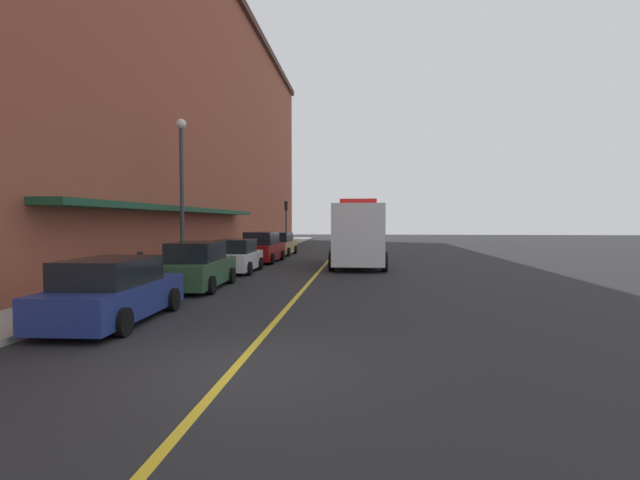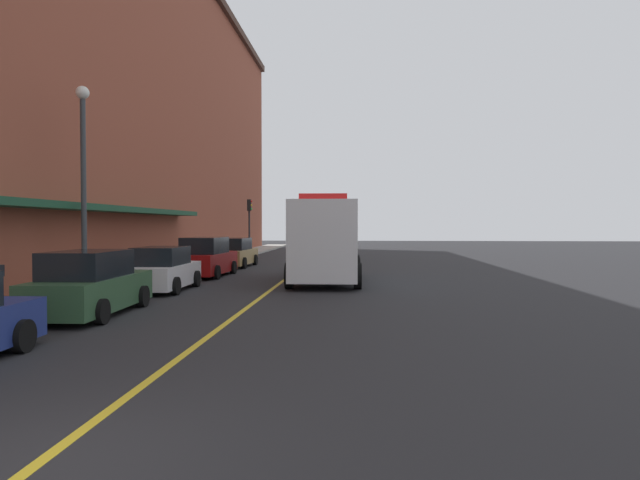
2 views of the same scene
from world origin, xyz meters
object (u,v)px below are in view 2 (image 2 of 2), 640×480
parked_car_1 (91,285)px  parking_meter_1 (205,249)px  parked_car_2 (163,270)px  box_truck (327,242)px  parked_car_4 (235,253)px  traffic_light_near (249,216)px  street_lamp_left (83,167)px  parked_car_3 (206,258)px  parking_meter_0 (0,282)px

parked_car_1 → parking_meter_1: 16.37m
parked_car_2 → box_truck: (5.87, 3.82, 0.96)m
parked_car_4 → box_truck: 10.00m
parking_meter_1 → traffic_light_near: 12.75m
street_lamp_left → parked_car_3: bearing=75.5°
box_truck → street_lamp_left: 10.13m
parked_car_4 → street_lamp_left: size_ratio=0.68×
box_truck → parked_car_1: bearing=-32.4°
parking_meter_0 → traffic_light_near: 30.68m
parking_meter_1 → traffic_light_near: size_ratio=0.31×
traffic_light_near → parked_car_3: bearing=-85.6°
box_truck → parked_car_3: bearing=-109.3°
parked_car_1 → parking_meter_1: (-1.41, 16.31, 0.24)m
parked_car_1 → parked_car_2: bearing=-2.0°
parked_car_1 → parked_car_3: (0.01, 11.41, 0.05)m
parked_car_2 → parked_car_3: (0.03, 5.79, 0.10)m
parking_meter_0 → parking_meter_1: same height
street_lamp_left → box_truck: bearing=36.5°
parking_meter_1 → parking_meter_0: bearing=-90.0°
parking_meter_1 → box_truck: bearing=-43.4°
parked_car_2 → street_lamp_left: 4.59m
parked_car_4 → parking_meter_0: bearing=177.7°
parked_car_1 → box_truck: bearing=-34.0°
parking_meter_0 → parking_meter_1: (0.00, 18.02, 0.00)m
parked_car_4 → parked_car_3: bearing=-178.2°
box_truck → parking_meter_1: box_truck is taller
parked_car_4 → street_lamp_left: (-2.03, -13.88, 3.61)m
parking_meter_0 → street_lamp_left: bearing=96.4°
parked_car_1 → parking_meter_0: size_ratio=3.59×
parked_car_3 → parked_car_4: bearing=1.8°
parked_car_4 → street_lamp_left: 14.49m
traffic_light_near → parked_car_4: bearing=-83.1°
parked_car_2 → parking_meter_0: bearing=168.4°
parked_car_1 → traffic_light_near: bearing=0.4°
parked_car_2 → parking_meter_0: (-1.38, -7.34, 0.29)m
parked_car_3 → parking_meter_1: parked_car_3 is taller
parking_meter_1 → parked_car_1: bearing=-85.1°
parked_car_4 → parking_meter_1: 1.89m
parked_car_2 → traffic_light_near: (-1.32, 23.26, 2.39)m
box_truck → traffic_light_near: size_ratio=1.87×
parked_car_2 → parking_meter_1: parked_car_2 is taller
parked_car_2 → box_truck: size_ratio=0.53×
traffic_light_near → parked_car_1: bearing=-87.3°
parked_car_1 → parked_car_2: size_ratio=1.12×
parked_car_4 → box_truck: bearing=-142.2°
parking_meter_0 → traffic_light_near: bearing=89.9°
box_truck → traffic_light_near: (-7.19, 19.44, 1.43)m
parked_car_1 → box_truck: size_ratio=0.59×
parked_car_1 → box_truck: (5.85, 9.45, 0.91)m
parked_car_3 → traffic_light_near: traffic_light_near is taller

